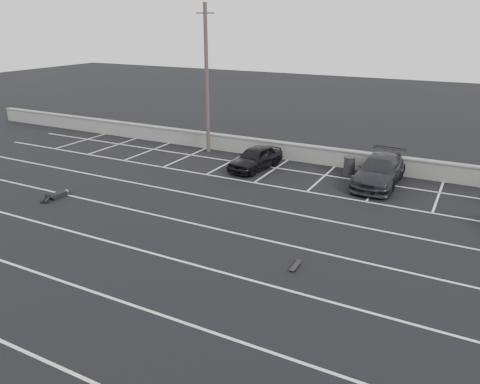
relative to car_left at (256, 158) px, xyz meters
The scene contains 9 objects.
ground 11.28m from the car_left, 90.00° to the right, with size 120.00×120.00×0.00m, color black.
seawall 2.74m from the car_left, 90.00° to the left, with size 50.00×0.45×1.06m.
stall_lines 6.89m from the car_left, 90.69° to the right, with size 36.00×20.05×0.01m.
car_left is the anchor object (origin of this frame).
car_right 6.97m from the car_left, ahead, with size 2.10×5.17×1.50m, color #222228.
utility_pole 6.24m from the car_left, 156.22° to the left, with size 1.22×0.24×9.19m.
trash_bin 5.33m from the car_left, 15.74° to the left, with size 0.91×0.91×1.05m.
person 10.82m from the car_left, 127.61° to the right, with size 0.90×2.14×0.42m, color black, non-canonical shape.
skateboard 11.65m from the car_left, 57.18° to the right, with size 0.20×0.70×0.08m.
Camera 1 is at (11.33, -12.30, 8.26)m, focal length 35.00 mm.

